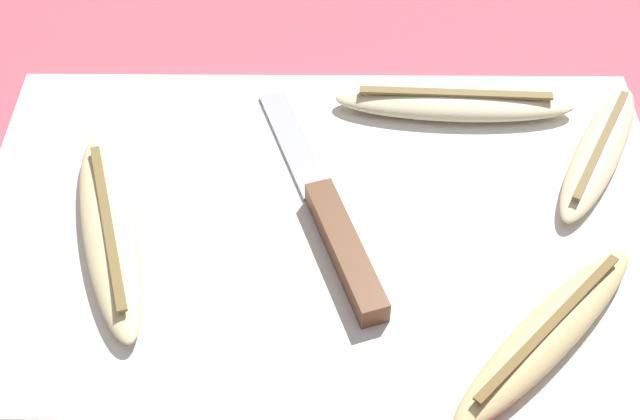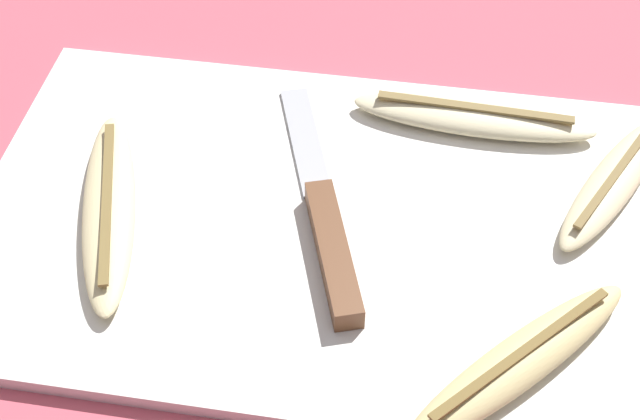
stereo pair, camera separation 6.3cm
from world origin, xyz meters
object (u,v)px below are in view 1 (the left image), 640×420
(banana_cream_curved, at_px, (595,151))
(banana_pale_long, at_px, (451,102))
(banana_spotted_left, at_px, (542,334))
(knife, at_px, (332,231))
(banana_soft_right, at_px, (106,232))

(banana_cream_curved, bearing_deg, banana_pale_long, 152.22)
(banana_spotted_left, xyz_separation_m, banana_cream_curved, (0.07, 0.17, -0.00))
(banana_spotted_left, xyz_separation_m, banana_pale_long, (-0.04, 0.22, -0.00))
(banana_pale_long, bearing_deg, banana_spotted_left, -80.38)
(knife, bearing_deg, banana_cream_curved, 3.11)
(knife, bearing_deg, banana_spotted_left, -51.92)
(banana_soft_right, xyz_separation_m, banana_cream_curved, (0.36, 0.08, -0.00))
(knife, height_order, banana_soft_right, banana_soft_right)
(knife, height_order, banana_spotted_left, banana_spotted_left)
(banana_soft_right, distance_m, banana_cream_curved, 0.37)
(banana_soft_right, distance_m, banana_pale_long, 0.29)
(banana_spotted_left, height_order, banana_pale_long, banana_spotted_left)
(banana_spotted_left, relative_size, banana_pale_long, 0.83)
(knife, relative_size, banana_pale_long, 1.21)
(knife, distance_m, banana_spotted_left, 0.16)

